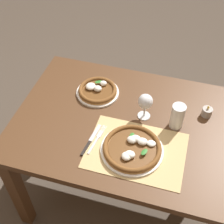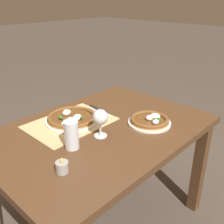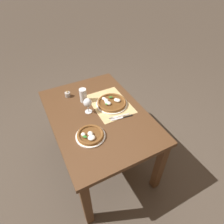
# 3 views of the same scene
# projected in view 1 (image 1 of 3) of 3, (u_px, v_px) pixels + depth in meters

# --- Properties ---
(ground_plane) EXTENTS (24.00, 24.00, 0.00)m
(ground_plane) POSITION_uv_depth(u_px,v_px,m) (125.00, 191.00, 2.22)
(ground_plane) COLOR #473D33
(dining_table) EXTENTS (1.25, 0.87, 0.74)m
(dining_table) POSITION_uv_depth(u_px,v_px,m) (128.00, 135.00, 1.76)
(dining_table) COLOR #4C301C
(dining_table) RESTS_ON ground
(paper_placemat) EXTENTS (0.49, 0.35, 0.00)m
(paper_placemat) POSITION_uv_depth(u_px,v_px,m) (136.00, 150.00, 1.55)
(paper_placemat) COLOR tan
(paper_placemat) RESTS_ON dining_table
(pizza_near) EXTENTS (0.31, 0.31, 0.05)m
(pizza_near) POSITION_uv_depth(u_px,v_px,m) (132.00, 148.00, 1.54)
(pizza_near) COLOR white
(pizza_near) RESTS_ON paper_placemat
(pizza_far) EXTENTS (0.25, 0.25, 0.05)m
(pizza_far) POSITION_uv_depth(u_px,v_px,m) (98.00, 91.00, 1.83)
(pizza_far) COLOR white
(pizza_far) RESTS_ON dining_table
(wine_glass) EXTENTS (0.08, 0.08, 0.16)m
(wine_glass) POSITION_uv_depth(u_px,v_px,m) (145.00, 102.00, 1.64)
(wine_glass) COLOR silver
(wine_glass) RESTS_ON dining_table
(pint_glass) EXTENTS (0.07, 0.07, 0.15)m
(pint_glass) POSITION_uv_depth(u_px,v_px,m) (177.00, 117.00, 1.62)
(pint_glass) COLOR silver
(pint_glass) RESTS_ON dining_table
(fork) EXTENTS (0.04, 0.20, 0.00)m
(fork) POSITION_uv_depth(u_px,v_px,m) (97.00, 139.00, 1.60)
(fork) COLOR #B7B7BC
(fork) RESTS_ON paper_placemat
(knife) EXTENTS (0.04, 0.22, 0.01)m
(knife) POSITION_uv_depth(u_px,v_px,m) (91.00, 139.00, 1.60)
(knife) COLOR black
(knife) RESTS_ON paper_placemat
(votive_candle) EXTENTS (0.06, 0.06, 0.07)m
(votive_candle) POSITION_uv_depth(u_px,v_px,m) (207.00, 112.00, 1.70)
(votive_candle) COLOR gray
(votive_candle) RESTS_ON dining_table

